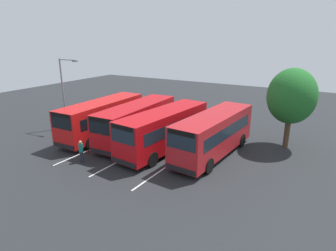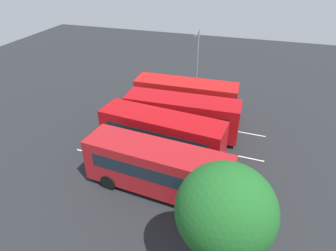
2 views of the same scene
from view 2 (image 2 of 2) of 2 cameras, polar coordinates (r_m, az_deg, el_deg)
ground_plane at (r=23.79m, az=1.27°, el=-3.42°), size 69.39×69.39×0.00m
bus_far_left at (r=27.17m, az=3.42°, el=5.69°), size 9.44×2.74×3.29m
bus_center_left at (r=24.06m, az=2.62°, el=2.11°), size 9.45×2.78×3.29m
bus_center_right at (r=21.62m, az=-1.31°, el=-1.57°), size 9.60×3.46×3.29m
bus_far_right at (r=18.45m, az=-2.23°, el=-8.24°), size 9.58×3.32×3.29m
pedestrian at (r=27.01m, az=-8.69°, el=3.22°), size 0.34×0.34×1.67m
street_lamp at (r=30.54m, az=5.72°, el=12.99°), size 0.29×2.30×6.92m
depot_tree at (r=12.69m, az=11.14°, el=-16.35°), size 4.24×3.81×6.56m
lane_stripe_outer_left at (r=26.64m, az=3.40°, el=0.70°), size 14.18×0.73×0.01m
lane_stripe_inner_left at (r=23.79m, az=1.27°, el=-3.41°), size 14.18×0.73×0.01m
lane_stripe_inner_right at (r=21.14m, az=-1.43°, el=-8.59°), size 14.18×0.73×0.01m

